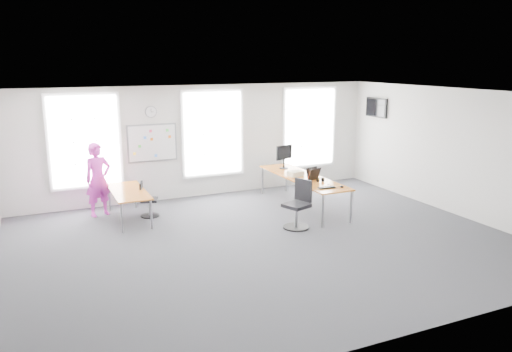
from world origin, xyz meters
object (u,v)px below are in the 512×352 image
desk_right (303,178)px  person (98,179)px  chair_right (298,207)px  monitor (284,155)px  desk_left (129,193)px  keyboard (327,188)px  headphones (320,180)px  chair_left (147,201)px

desk_right → person: (-4.74, 1.41, 0.13)m
chair_right → person: 4.77m
chair_right → monitor: size_ratio=1.70×
desk_left → chair_right: size_ratio=1.76×
desk_left → keyboard: (4.08, -2.03, 0.17)m
desk_left → headphones: bearing=-18.9°
chair_left → monitor: monitor is taller
chair_right → headphones: 1.22m
keyboard → chair_left: bearing=159.5°
desk_right → headphones: headphones is taller
keyboard → headphones: 0.60m
monitor → desk_left: bearing=164.5°
desk_left → headphones: headphones is taller
chair_left → headphones: headphones is taller
keyboard → monitor: 2.31m
desk_left → keyboard: keyboard is taller
chair_right → person: person is taller
desk_right → headphones: bearing=-81.6°
desk_right → chair_right: (-0.86, -1.33, -0.27)m
chair_right → headphones: bearing=105.2°
desk_left → chair_right: 3.93m
desk_right → chair_left: chair_left is taller
headphones → desk_left: bearing=165.5°
desk_right → chair_right: size_ratio=3.04×
headphones → chair_right: bearing=-140.7°
headphones → person: bearing=161.1°
chair_left → person: size_ratio=0.48×
desk_right → monitor: monitor is taller
headphones → chair_left: bearing=162.8°
monitor → chair_left: bearing=164.0°
keyboard → headphones: headphones is taller
desk_right → desk_left: size_ratio=1.73×
chair_right → chair_left: size_ratio=1.29×
desk_left → headphones: (4.26, -1.46, 0.21)m
keyboard → monitor: (0.09, 2.27, 0.37)m
desk_left → chair_left: size_ratio=2.26×
chair_right → keyboard: (0.78, 0.09, 0.33)m
desk_left → chair_left: chair_left is taller
desk_left → chair_left: (0.43, 0.06, -0.26)m
person → keyboard: size_ratio=4.38×
chair_right → keyboard: size_ratio=2.68×
chair_left → keyboard: 4.23m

